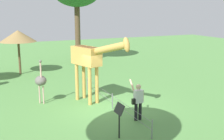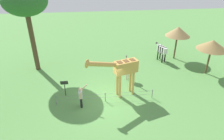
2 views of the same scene
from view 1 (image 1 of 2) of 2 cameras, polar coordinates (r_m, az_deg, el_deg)
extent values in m
plane|color=#568E47|center=(13.58, -0.44, -7.87)|extent=(60.00, 60.00, 0.00)
cylinder|color=gold|center=(14.19, -3.07, -2.94)|extent=(0.18, 0.18, 1.92)
cylinder|color=gold|center=(13.93, -4.48, -3.25)|extent=(0.18, 0.18, 1.92)
cylinder|color=gold|center=(15.04, -5.69, -2.10)|extent=(0.18, 0.18, 1.92)
cylinder|color=gold|center=(14.80, -7.06, -2.38)|extent=(0.18, 0.18, 1.92)
cube|color=gold|center=(14.19, -5.22, 2.85)|extent=(1.83, 1.17, 0.90)
cube|color=brown|center=(13.73, -4.01, 4.50)|extent=(0.47, 0.53, 0.02)
cube|color=brown|center=(14.12, -5.25, 4.70)|extent=(0.47, 0.53, 0.02)
cube|color=brown|center=(14.52, -6.43, 4.88)|extent=(0.47, 0.53, 0.02)
cylinder|color=gold|center=(12.78, -0.64, 4.35)|extent=(2.32, 1.00, 0.87)
ellipsoid|color=gold|center=(11.92, 2.93, 5.10)|extent=(0.48, 0.37, 0.69)
cylinder|color=brown|center=(11.92, 3.20, 5.98)|extent=(0.05, 0.05, 0.14)
cylinder|color=brown|center=(11.87, 2.69, 5.95)|extent=(0.05, 0.05, 0.14)
cylinder|color=black|center=(12.20, 4.84, -8.35)|extent=(0.14, 0.14, 0.78)
cylinder|color=black|center=(12.29, 5.67, -8.21)|extent=(0.14, 0.14, 0.78)
cube|color=silver|center=(12.03, 5.32, -5.31)|extent=(0.24, 0.36, 0.55)
sphere|color=#D8AD8C|center=(11.91, 5.36, -3.41)|extent=(0.22, 0.22, 0.22)
cylinder|color=#D8AD8C|center=(12.06, 4.05, -3.08)|extent=(0.42, 0.08, 0.47)
cylinder|color=#D8AD8C|center=(12.13, 6.23, -5.20)|extent=(0.08, 0.08, 0.50)
cube|color=black|center=(11.94, 4.49, -6.31)|extent=(0.12, 0.20, 0.24)
cylinder|color=#CC9E93|center=(14.60, -13.63, -4.92)|extent=(0.07, 0.07, 0.90)
cylinder|color=#CC9E93|center=(14.72, -14.36, -4.81)|extent=(0.07, 0.07, 0.90)
ellipsoid|color=#66605B|center=(14.47, -14.14, -2.10)|extent=(0.70, 0.56, 0.49)
cylinder|color=#CC9E93|center=(14.20, -14.15, -0.09)|extent=(0.08, 0.08, 0.80)
sphere|color=#66605B|center=(14.11, -14.24, 1.70)|extent=(0.14, 0.14, 0.14)
cylinder|color=brown|center=(21.52, -18.12, 2.30)|extent=(0.16, 0.16, 2.36)
cone|color=olive|center=(21.32, -18.41, 6.51)|extent=(2.56, 2.56, 0.83)
cylinder|color=brown|center=(24.71, -6.91, 7.12)|extent=(0.46, 0.46, 5.00)
cylinder|color=black|center=(10.57, 1.46, -11.16)|extent=(0.06, 0.06, 0.95)
cube|color=#2D2D2D|center=(10.33, 1.48, -7.82)|extent=(0.56, 0.21, 0.38)
cylinder|color=slate|center=(16.62, -4.92, -2.78)|extent=(0.05, 0.05, 0.75)
cylinder|color=slate|center=(13.51, 0.07, -6.30)|extent=(0.05, 0.05, 0.75)
cylinder|color=slate|center=(10.64, 8.06, -11.71)|extent=(0.05, 0.05, 0.75)
cube|color=slate|center=(13.43, 0.07, -5.24)|extent=(7.00, 0.01, 0.01)
cube|color=slate|center=(13.52, 0.07, -6.45)|extent=(7.00, 0.01, 0.01)
camera|label=2|loc=(20.57, 35.40, 22.16)|focal=31.94mm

